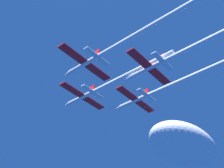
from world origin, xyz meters
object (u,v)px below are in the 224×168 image
at_px(jet_left_wing, 114,47).
at_px(jet_slot, 183,51).
at_px(jet_lead, 104,86).
at_px(jet_right_wing, 164,88).

height_order(jet_left_wing, jet_slot, jet_left_wing).
relative_size(jet_lead, jet_right_wing, 0.91).
bearing_deg(jet_left_wing, jet_slot, -46.89).
height_order(jet_lead, jet_left_wing, jet_lead).
bearing_deg(jet_slot, jet_right_wing, 46.89).
height_order(jet_right_wing, jet_slot, jet_right_wing).
xyz_separation_m(jet_right_wing, jet_slot, (-12.60, -13.46, -1.19)).
bearing_deg(jet_right_wing, jet_lead, 131.69).
distance_m(jet_left_wing, jet_right_wing, 25.39).
height_order(jet_left_wing, jet_right_wing, jet_right_wing).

